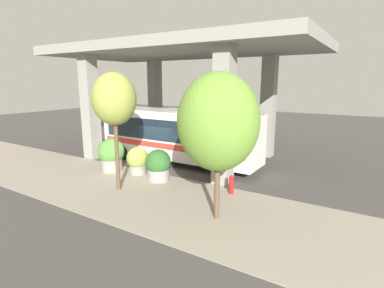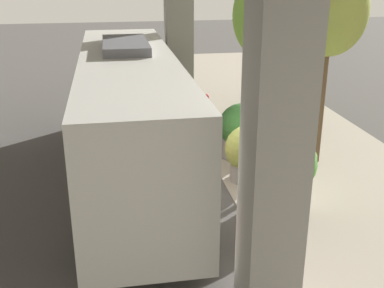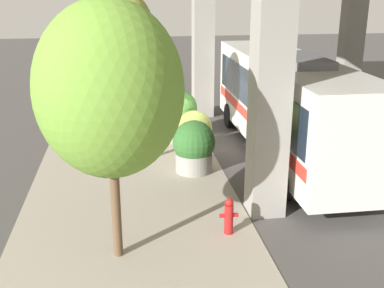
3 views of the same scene
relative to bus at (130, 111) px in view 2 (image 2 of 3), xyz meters
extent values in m
plane|color=#474442|center=(-2.46, 0.85, -1.99)|extent=(80.00, 80.00, 0.00)
cube|color=gray|center=(-5.46, 0.85, -1.98)|extent=(6.00, 40.00, 0.02)
cube|color=gray|center=(-1.96, -4.20, 1.52)|extent=(0.90, 0.90, 7.03)
cube|color=gray|center=(-1.96, 5.89, 1.52)|extent=(0.90, 0.90, 7.03)
cube|color=silver|center=(0.00, 0.01, -0.05)|extent=(2.45, 10.89, 2.99)
cube|color=#19232D|center=(0.00, 0.01, 0.31)|extent=(2.49, 10.02, 1.32)
cube|color=red|center=(0.00, 0.01, -0.65)|extent=(2.49, 10.34, 0.36)
cube|color=slate|center=(0.00, -1.08, 1.57)|extent=(1.22, 2.72, 0.24)
cylinder|color=black|center=(-1.14, 3.82, -1.49)|extent=(0.28, 1.00, 1.00)
cylinder|color=black|center=(1.14, 3.82, -1.49)|extent=(0.28, 1.00, 1.00)
cylinder|color=black|center=(-1.14, -3.53, -1.49)|extent=(0.28, 1.00, 1.00)
cylinder|color=black|center=(1.14, -3.53, -1.49)|extent=(0.28, 1.00, 1.00)
cylinder|color=#B21919|center=(-3.17, -5.27, -1.61)|extent=(0.22, 0.22, 0.77)
sphere|color=#B21919|center=(-3.17, -5.27, -1.15)|extent=(0.21, 0.21, 0.21)
cylinder|color=#B21919|center=(-3.33, -5.27, -1.49)|extent=(0.13, 0.10, 0.10)
cylinder|color=#B21919|center=(-3.01, -5.27, -1.49)|extent=(0.13, 0.10, 0.10)
cylinder|color=gray|center=(-3.13, 0.65, -1.70)|extent=(0.96, 0.96, 0.59)
sphere|color=olive|center=(-3.13, 0.65, -1.05)|extent=(1.28, 1.28, 1.28)
sphere|color=orange|center=(-3.01, 0.55, -1.27)|extent=(0.34, 0.34, 0.34)
cylinder|color=gray|center=(-3.40, -1.07, -1.67)|extent=(1.19, 1.19, 0.65)
sphere|color=#2D6028|center=(-3.40, -1.07, -0.97)|extent=(1.38, 1.38, 1.38)
sphere|color=#BF334C|center=(-3.25, -1.18, -1.18)|extent=(0.42, 0.42, 0.42)
cylinder|color=gray|center=(-3.53, 2.36, -1.60)|extent=(1.21, 1.21, 0.79)
sphere|color=#4C8C38|center=(-3.53, 2.36, -0.77)|extent=(1.55, 1.55, 1.55)
sphere|color=#993F8C|center=(-3.38, 2.24, -1.03)|extent=(0.42, 0.42, 0.42)
cylinder|color=brown|center=(-5.57, -0.27, -0.07)|extent=(0.20, 0.20, 3.84)
ellipsoid|color=olive|center=(-5.57, -0.27, 2.47)|extent=(2.07, 2.07, 2.49)
cylinder|color=brown|center=(-5.84, -5.87, -0.55)|extent=(0.21, 0.21, 2.89)
ellipsoid|color=olive|center=(-5.84, -5.87, 1.81)|extent=(3.04, 3.04, 3.65)
camera|label=1|loc=(-15.56, -10.84, 3.27)|focal=28.00mm
camera|label=2|loc=(0.48, 12.43, 3.68)|focal=45.00mm
camera|label=3|loc=(-5.57, -15.52, 3.85)|focal=45.00mm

